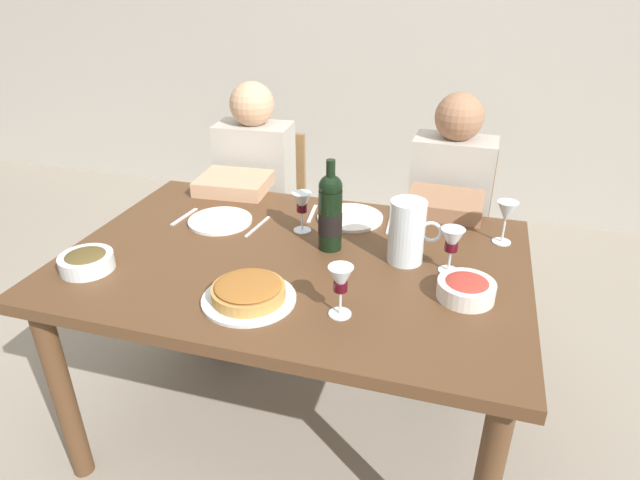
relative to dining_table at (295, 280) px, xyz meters
The scene contains 22 objects.
ground_plane 0.67m from the dining_table, ahead, with size 8.00×8.00×0.00m, color gray.
back_wall 2.41m from the dining_table, 90.00° to the left, with size 8.00×0.10×2.80m, color #B2ADA3.
dining_table is the anchor object (origin of this frame).
wine_bottle 0.26m from the dining_table, 43.23° to the left, with size 0.08×0.08×0.31m.
water_pitcher 0.41m from the dining_table, 12.07° to the left, with size 0.17×0.12×0.21m.
baked_tart 0.31m from the dining_table, 98.00° to the right, with size 0.27×0.27×0.06m.
salad_bowl 0.58m from the dining_table, ahead, with size 0.17×0.17×0.06m.
olive_bowl 0.66m from the dining_table, 156.20° to the right, with size 0.17×0.17×0.06m.
wine_glass_left_diner 0.27m from the dining_table, 99.84° to the left, with size 0.07×0.07×0.15m.
wine_glass_right_diner 0.75m from the dining_table, 24.42° to the left, with size 0.07×0.07×0.15m.
wine_glass_centre 0.41m from the dining_table, 50.32° to the right, with size 0.07×0.07×0.15m.
wine_glass_spare 0.54m from the dining_table, ahead, with size 0.07×0.07×0.15m.
dinner_plate_left_setting 0.37m from the dining_table, 71.93° to the left, with size 0.25×0.25×0.01m, color white.
dinner_plate_right_setting 0.40m from the dining_table, 153.97° to the left, with size 0.24×0.24×0.01m, color white.
fork_left_setting 0.35m from the dining_table, 96.94° to the left, with size 0.16×0.01×0.01m, color silver.
knife_left_setting 0.43m from the dining_table, 52.25° to the left, with size 0.18×0.01×0.01m, color silver.
knife_right_setting 0.28m from the dining_table, 139.42° to the left, with size 0.18×0.01×0.01m, color silver.
spoon_right_setting 0.54m from the dining_table, 161.14° to the left, with size 0.16×0.01×0.01m, color silver.
chair_left 1.00m from the dining_table, 117.46° to the left, with size 0.43×0.43×0.87m.
diner_left 0.78m from the dining_table, 124.58° to the left, with size 0.36×0.52×1.16m.
chair_right 1.03m from the dining_table, 63.61° to the left, with size 0.41×0.41×0.87m.
diner_right 0.81m from the dining_table, 56.49° to the left, with size 0.35×0.51×1.16m.
Camera 1 is at (0.52, -1.46, 1.63)m, focal length 30.23 mm.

